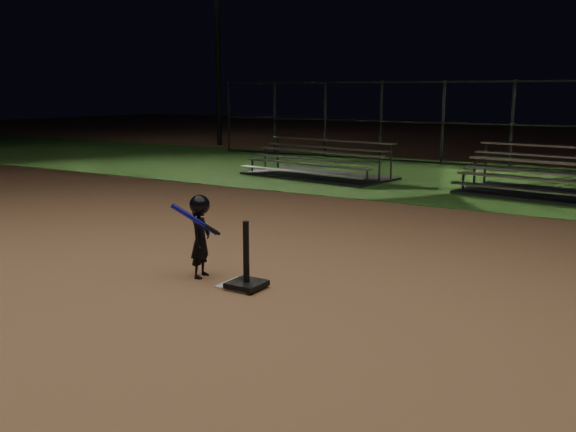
% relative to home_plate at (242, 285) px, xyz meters
% --- Properties ---
extents(ground, '(80.00, 80.00, 0.00)m').
position_rel_home_plate_xyz_m(ground, '(0.00, 0.00, -0.01)').
color(ground, '#976844').
rests_on(ground, ground).
extents(grass_strip, '(60.00, 8.00, 0.01)m').
position_rel_home_plate_xyz_m(grass_strip, '(0.00, 10.00, -0.01)').
color(grass_strip, '#28521A').
rests_on(grass_strip, ground).
extents(home_plate, '(0.45, 0.45, 0.02)m').
position_rel_home_plate_xyz_m(home_plate, '(0.00, 0.00, 0.00)').
color(home_plate, beige).
rests_on(home_plate, ground).
extents(batting_tee, '(0.38, 0.38, 0.75)m').
position_rel_home_plate_xyz_m(batting_tee, '(0.10, -0.05, 0.15)').
color(batting_tee, black).
rests_on(batting_tee, home_plate).
extents(child_batter, '(0.44, 0.55, 1.00)m').
position_rel_home_plate_xyz_m(child_batter, '(-0.63, 0.04, 0.52)').
color(child_batter, black).
rests_on(child_batter, ground).
extents(bleacher_left, '(4.08, 2.41, 0.94)m').
position_rel_home_plate_xyz_m(bleacher_left, '(-3.80, 8.56, 0.18)').
color(bleacher_left, '#ACACB1').
rests_on(bleacher_left, ground).
extents(bleacher_right, '(4.49, 2.64, 1.04)m').
position_rel_home_plate_xyz_m(bleacher_right, '(2.20, 8.39, 0.20)').
color(bleacher_right, '#AEAEB3').
rests_on(bleacher_right, ground).
extents(backstop_fence, '(20.08, 0.08, 2.50)m').
position_rel_home_plate_xyz_m(backstop_fence, '(0.00, 13.00, 1.24)').
color(backstop_fence, '#38383D').
rests_on(backstop_fence, ground).
extents(light_pole_left, '(0.90, 0.53, 8.30)m').
position_rel_home_plate_xyz_m(light_pole_left, '(-12.00, 14.94, 4.93)').
color(light_pole_left, '#2D2D30').
rests_on(light_pole_left, ground).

